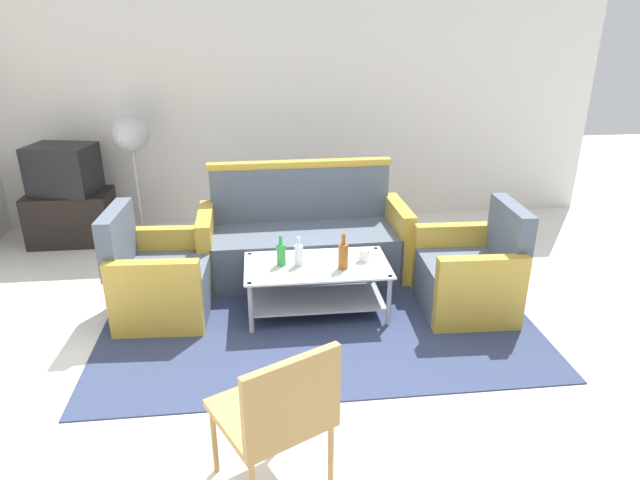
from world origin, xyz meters
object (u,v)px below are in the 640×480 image
tv_stand (72,217)px  wicker_chair (279,410)px  cup (364,255)px  armchair_right (470,275)px  bottle_clear (299,255)px  couch (304,240)px  bottle_green (281,254)px  bottle_brown (343,255)px  television (63,169)px  armchair_left (160,280)px  pedestal_fan (132,141)px  coffee_table (317,281)px

tv_stand → wicker_chair: (1.96, -3.49, 0.23)m
cup → wicker_chair: wicker_chair is taller
armchair_right → bottle_clear: 1.35m
armchair_right → cup: armchair_right is taller
couch → tv_stand: (-2.28, 1.02, -0.06)m
bottle_green → bottle_brown: bearing=-14.2°
tv_stand → television: size_ratio=1.18×
couch → bottle_brown: couch is taller
armchair_left → bottle_brown: size_ratio=3.05×
armchair_right → bottle_green: 1.48m
couch → armchair_right: 1.47m
armchair_right → armchair_left: bearing=87.4°
couch → wicker_chair: couch is taller
bottle_clear → pedestal_fan: pedestal_fan is taller
couch → wicker_chair: size_ratio=2.16×
coffee_table → bottle_green: size_ratio=4.57×
tv_stand → television: bearing=77.7°
bottle_brown → bottle_green: bearing=165.8°
tv_stand → wicker_chair: wicker_chair is taller
bottle_clear → pedestal_fan: bearing=130.1°
bottle_brown → bottle_clear: bearing=164.0°
bottle_clear → television: size_ratio=0.34×
cup → pedestal_fan: pedestal_fan is taller
coffee_table → couch: bearing=93.1°
coffee_table → cup: size_ratio=11.00×
armchair_left → cup: armchair_left is taller
tv_stand → cup: bearing=-32.5°
armchair_left → bottle_brown: 1.42m
pedestal_fan → wicker_chair: 3.80m
bottle_brown → tv_stand: size_ratio=0.35×
armchair_left → pedestal_fan: size_ratio=0.67×
armchair_left → bottle_clear: bearing=86.9°
coffee_table → cup: (0.37, 0.03, 0.19)m
wicker_chair → bottle_brown: bearing=44.4°
tv_stand → pedestal_fan: 1.01m
couch → pedestal_fan: size_ratio=1.43×
wicker_chair → armchair_left: bearing=87.0°
armchair_right → bottle_clear: (-1.33, 0.08, 0.21)m
bottle_green → tv_stand: 2.69m
armchair_right → television: size_ratio=1.25×
bottle_clear → pedestal_fan: (-1.51, 1.79, 0.52)m
bottle_green → tv_stand: bearing=140.1°
couch → television: bearing=-25.1°
television → bottle_brown: bearing=156.1°
armchair_right → wicker_chair: 2.29m
couch → armchair_right: couch is taller
bottle_clear → cup: 0.51m
couch → wicker_chair: 2.50m
bottle_brown → television: (-2.51, 1.84, 0.24)m
armchair_left → wicker_chair: size_ratio=1.01×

